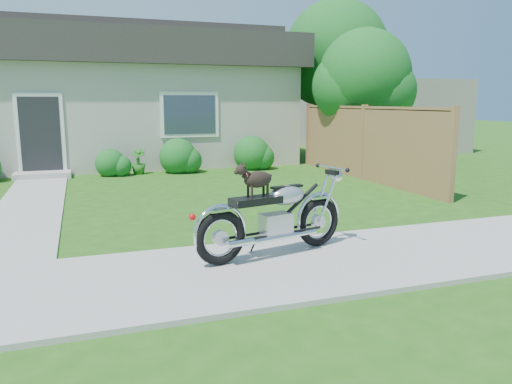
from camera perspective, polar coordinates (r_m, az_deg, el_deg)
ground at (r=5.73m, az=-13.12°, el=-10.14°), size 80.00×80.00×0.00m
sidewalk at (r=5.73m, az=-13.13°, el=-9.95°), size 24.00×2.20×0.04m
walkway at (r=10.58m, az=-24.34°, el=-1.29°), size 1.20×8.00×0.03m
house at (r=17.36m, az=-18.00°, el=10.42°), size 12.60×7.03×4.50m
fence at (r=13.08m, az=12.17°, el=5.54°), size 0.12×6.62×1.90m
tree_near at (r=14.95m, az=12.85°, el=12.39°), size 2.68×2.63×4.03m
tree_far at (r=17.89m, az=9.64°, el=14.97°), size 3.53×3.53×5.41m
shrub_row at (r=13.95m, az=-17.41°, el=3.49°), size 10.44×1.10×1.10m
potted_plant_right at (r=14.08m, az=-13.30°, el=3.39°), size 0.46×0.46×0.69m
motorcycle_with_dog at (r=6.33m, az=2.18°, el=-2.63°), size 2.20×0.81×1.19m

